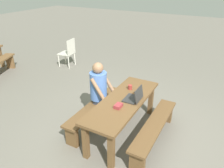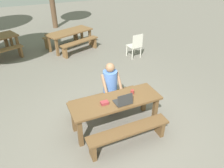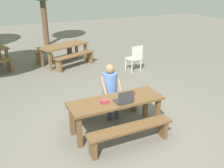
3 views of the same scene
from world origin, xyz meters
TOP-DOWN VIEW (x-y plane):
  - ground_plane at (0.00, 0.00)m, footprint 30.00×30.00m
  - picnic_table_front at (0.00, 0.00)m, footprint 1.96×0.67m
  - bench_near at (0.00, -0.62)m, footprint 1.72×0.30m
  - bench_far at (0.00, 0.62)m, footprint 1.72×0.30m
  - laptop at (0.09, -0.17)m, footprint 0.34×0.29m
  - small_pouch at (-0.27, -0.03)m, footprint 0.16×0.11m
  - coffee_mug at (0.44, 0.07)m, footprint 0.08×0.08m
  - person_seated at (0.15, 0.59)m, footprint 0.44×0.42m
  - plastic_chair at (2.25, 3.11)m, footprint 0.48×0.48m
  - picnic_table_mid at (0.27, 5.01)m, footprint 1.98×1.37m
  - bench_mid_south at (0.51, 4.42)m, footprint 1.65×0.88m
  - bench_mid_north at (0.04, 5.60)m, footprint 1.65×0.88m

SIDE VIEW (x-z plane):
  - ground_plane at x=0.00m, z-range 0.00..0.00m
  - bench_near at x=0.00m, z-range 0.11..0.54m
  - bench_far at x=0.00m, z-range 0.11..0.54m
  - bench_mid_south at x=0.51m, z-range 0.11..0.59m
  - bench_mid_north at x=0.04m, z-range 0.11..0.59m
  - plastic_chair at x=2.25m, z-range 0.03..0.95m
  - picnic_table_front at x=0.00m, z-range 0.25..0.97m
  - picnic_table_mid at x=0.27m, z-range 0.25..0.98m
  - person_seated at x=0.15m, z-range 0.11..1.39m
  - small_pouch at x=-0.27m, z-range 0.72..0.78m
  - coffee_mug at x=0.44m, z-range 0.72..0.81m
  - laptop at x=0.09m, z-range 0.66..0.91m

